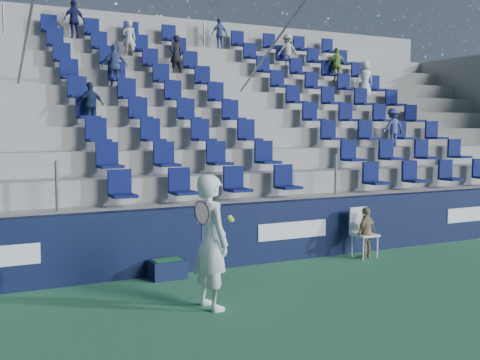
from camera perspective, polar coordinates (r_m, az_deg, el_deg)
ground at (r=9.10m, az=7.21°, el=-12.07°), size 70.00×70.00×0.00m
sponsor_wall at (r=11.62m, az=-1.67°, el=-5.33°), size 24.00×0.32×1.20m
grandstand at (r=16.19m, az=-9.59°, el=2.89°), size 24.00×8.17×6.63m
tennis_player at (r=8.87m, az=-2.79°, el=-5.86°), size 0.69×0.78×1.99m
line_judge_chair at (r=12.80m, az=11.45°, el=-4.55°), size 0.45×0.47×1.03m
line_judge at (r=12.69m, az=11.89°, el=-4.89°), size 0.68×0.45×1.07m
ball_bin at (r=10.85m, az=-6.89°, el=-8.30°), size 0.62×0.41×0.35m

